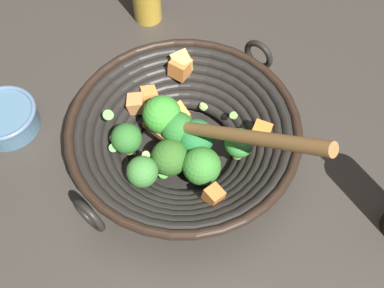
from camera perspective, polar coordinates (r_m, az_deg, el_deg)
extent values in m
plane|color=#332D28|center=(0.71, -1.00, -1.15)|extent=(4.00, 4.00, 0.00)
cylinder|color=black|center=(0.70, -1.00, -0.94)|extent=(0.15, 0.15, 0.01)
torus|color=black|center=(0.69, -1.02, -0.37)|extent=(0.19, 0.19, 0.02)
torus|color=black|center=(0.68, -1.03, -0.01)|extent=(0.21, 0.21, 0.02)
torus|color=black|center=(0.68, -1.04, 0.36)|extent=(0.24, 0.24, 0.02)
torus|color=black|center=(0.67, -1.05, 0.74)|extent=(0.26, 0.26, 0.02)
torus|color=black|center=(0.66, -1.06, 1.12)|extent=(0.28, 0.28, 0.02)
torus|color=black|center=(0.65, -1.07, 1.51)|extent=(0.30, 0.30, 0.02)
torus|color=black|center=(0.65, -1.09, 1.92)|extent=(0.33, 0.33, 0.02)
torus|color=black|center=(0.64, -1.10, 2.33)|extent=(0.35, 0.35, 0.01)
torus|color=black|center=(0.59, -13.11, -9.01)|extent=(0.01, 0.05, 0.05)
torus|color=black|center=(0.74, 8.57, 11.31)|extent=(0.01, 0.05, 0.05)
cylinder|color=#83C149|center=(0.68, 0.48, -0.55)|extent=(0.03, 0.03, 0.02)
sphere|color=#267839|center=(0.66, 0.50, 0.88)|extent=(0.06, 0.06, 0.06)
cylinder|color=#7AC152|center=(0.66, 1.21, -4.16)|extent=(0.03, 0.02, 0.02)
sphere|color=#39832F|center=(0.64, 1.26, -2.86)|extent=(0.06, 0.06, 0.06)
cylinder|color=#81BC45|center=(0.64, -6.22, -4.76)|extent=(0.02, 0.02, 0.02)
sphere|color=#3E8037|center=(0.62, -6.47, -3.55)|extent=(0.04, 0.04, 0.04)
cylinder|color=#5C9241|center=(0.67, -2.80, -3.08)|extent=(0.02, 0.03, 0.02)
sphere|color=#316122|center=(0.64, -2.92, -1.75)|extent=(0.05, 0.05, 0.05)
cylinder|color=#8BB54D|center=(0.67, -8.17, -0.55)|extent=(0.02, 0.02, 0.02)
sphere|color=#2E6C2A|center=(0.64, -8.46, 0.71)|extent=(0.05, 0.05, 0.05)
cylinder|color=#67A446|center=(0.69, -1.61, 0.90)|extent=(0.03, 0.03, 0.02)
sphere|color=#296D29|center=(0.66, -1.67, 2.28)|extent=(0.05, 0.05, 0.05)
cylinder|color=olive|center=(0.66, 5.91, -1.09)|extent=(0.02, 0.02, 0.02)
sphere|color=green|center=(0.64, 6.12, 0.13)|extent=(0.04, 0.04, 0.04)
cylinder|color=#71AF51|center=(0.69, -3.79, 2.21)|extent=(0.03, 0.03, 0.02)
sphere|color=green|center=(0.66, -3.94, 3.77)|extent=(0.06, 0.06, 0.06)
cube|color=orange|center=(0.72, -1.54, 9.82)|extent=(0.04, 0.03, 0.03)
cube|color=#C97A2E|center=(0.66, 8.93, 1.46)|extent=(0.03, 0.03, 0.03)
cube|color=#D9B65E|center=(0.72, -1.36, 10.47)|extent=(0.04, 0.04, 0.03)
cube|color=#D58B4A|center=(0.70, -7.06, 5.28)|extent=(0.04, 0.04, 0.03)
cube|color=gold|center=(0.70, -1.76, 3.69)|extent=(0.04, 0.04, 0.04)
cube|color=#D9893F|center=(0.71, -5.64, 6.20)|extent=(0.04, 0.03, 0.03)
cube|color=orange|center=(0.61, 2.80, -6.65)|extent=(0.03, 0.03, 0.03)
cylinder|color=#99D166|center=(0.68, 5.39, 3.68)|extent=(0.02, 0.02, 0.01)
cylinder|color=#6BC651|center=(0.66, -10.78, 3.68)|extent=(0.02, 0.02, 0.01)
cylinder|color=#99D166|center=(0.64, -5.94, -1.43)|extent=(0.01, 0.01, 0.01)
cylinder|color=#56B247|center=(0.65, -10.16, -0.49)|extent=(0.02, 0.02, 0.01)
cylinder|color=#56B247|center=(0.68, 4.88, 1.48)|extent=(0.01, 0.01, 0.01)
cylinder|color=#6BC651|center=(0.66, -9.93, 0.75)|extent=(0.02, 0.02, 0.01)
cylinder|color=#6BC651|center=(0.66, -3.68, -3.89)|extent=(0.02, 0.02, 0.01)
cylinder|color=#99D166|center=(0.72, 1.49, 4.86)|extent=(0.02, 0.02, 0.01)
cylinder|color=#99D166|center=(0.67, -2.83, 0.32)|extent=(0.02, 0.02, 0.01)
cylinder|color=#99D166|center=(0.66, 1.47, -0.91)|extent=(0.02, 0.02, 0.01)
cube|color=#9E6B38|center=(0.67, -2.78, 2.24)|extent=(0.05, 0.07, 0.01)
cylinder|color=olive|center=(0.55, 6.81, 0.76)|extent=(0.02, 0.21, 0.17)
cylinder|color=slate|center=(0.78, -22.89, 2.92)|extent=(0.10, 0.10, 0.04)
torus|color=slate|center=(0.76, -23.36, 3.73)|extent=(0.11, 0.11, 0.01)
cylinder|color=#56B247|center=(0.78, -23.21, 3.01)|extent=(0.02, 0.02, 0.01)
cylinder|color=#6BC651|center=(0.77, -22.56, 2.72)|extent=(0.02, 0.02, 0.01)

